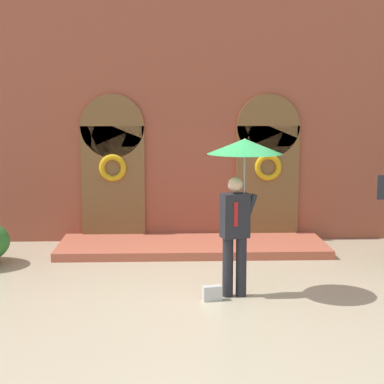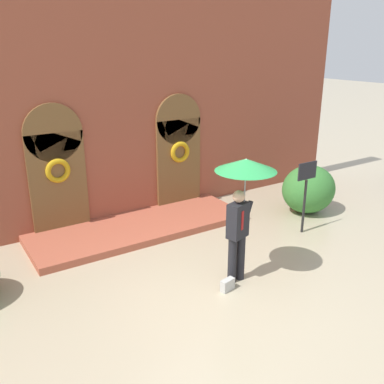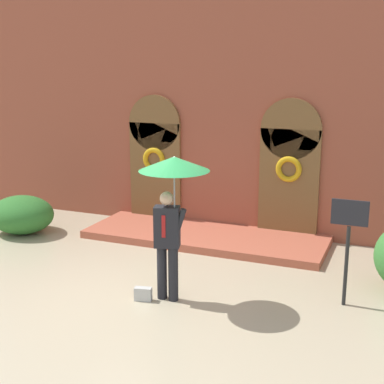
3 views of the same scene
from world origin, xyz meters
name	(u,v)px [view 3 (image 3 of 3)]	position (x,y,z in m)	size (l,w,h in m)	color
ground_plane	(139,294)	(0.00, 0.00, 0.00)	(80.00, 80.00, 0.00)	tan
building_facade	(223,112)	(0.00, 4.15, 2.68)	(14.00, 2.30, 5.60)	brown
person_with_umbrella	(172,185)	(0.61, 0.02, 1.91)	(1.10, 1.10, 2.36)	black
handbag	(143,294)	(0.16, -0.18, 0.11)	(0.28, 0.12, 0.22)	#B7B7B2
sign_post	(348,235)	(3.19, 0.89, 1.16)	(0.56, 0.06, 1.72)	black
shrub_left	(22,215)	(-4.03, 1.99, 0.43)	(1.48, 1.30, 0.85)	#2D6B28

